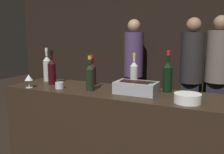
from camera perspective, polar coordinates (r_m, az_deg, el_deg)
name	(u,v)px	position (r m, az deg, el deg)	size (l,w,h in m)	color
wall_back_chalkboard	(169,41)	(4.41, 13.00, 8.10)	(6.40, 0.06, 2.80)	black
bar_counter	(111,142)	(2.44, -0.30, -14.64)	(2.02, 0.57, 1.00)	#2D2116
ice_bin_with_bottles	(136,87)	(2.16, 5.60, -2.23)	(0.36, 0.22, 0.11)	#9EA0A5
bowl_white	(188,98)	(1.95, 16.89, -4.59)	(0.20, 0.20, 0.07)	white
wine_glass	(29,78)	(2.51, -18.50, -0.24)	(0.08, 0.08, 0.13)	silver
candle_votive	(60,85)	(2.40, -11.91, -1.87)	(0.08, 0.08, 0.06)	silver
champagne_bottle	(90,76)	(2.26, -5.05, 0.22)	(0.07, 0.07, 0.32)	black
red_wine_bottle_black_foil	(52,71)	(2.61, -13.59, 1.42)	(0.08, 0.08, 0.35)	black
red_wine_bottle_tall	(92,73)	(2.52, -4.48, 1.00)	(0.07, 0.07, 0.31)	black
white_wine_bottle	(47,68)	(2.81, -14.60, 2.07)	(0.08, 0.08, 0.36)	#B2B7AD
red_wine_bottle_burgundy	(168,76)	(2.25, 12.60, 0.29)	(0.08, 0.08, 0.37)	black
rose_wine_bottle	(134,73)	(2.41, 5.04, 0.82)	(0.08, 0.08, 0.33)	#B2B7AD
person_in_hoodie	(133,65)	(4.22, 4.93, 2.64)	(0.32, 0.32, 1.75)	black
person_blond_tee	(191,70)	(3.86, 17.69, 1.47)	(0.33, 0.33, 1.75)	black
person_grey_polo	(218,70)	(3.94, 23.01, 1.44)	(0.36, 0.36, 1.77)	black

